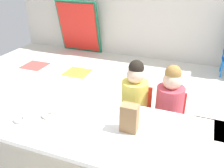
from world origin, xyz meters
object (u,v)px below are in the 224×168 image
at_px(seated_child_middle_seat, 170,102).
at_px(folded_activity_table, 79,27).
at_px(donut_powdered_loose, 48,114).
at_px(paper_bag_brown, 129,118).
at_px(paper_plate_near_edge, 21,121).
at_px(seated_child_near_camera, 135,96).
at_px(craft_table, 84,126).
at_px(paper_plate_center_table, 93,124).
at_px(donut_powdered_on_plate, 20,119).

distance_m(seated_child_middle_seat, folded_activity_table, 3.35).
relative_size(seated_child_middle_seat, donut_powdered_loose, 8.22).
height_order(paper_bag_brown, paper_plate_near_edge, paper_bag_brown).
relative_size(seated_child_near_camera, paper_plate_near_edge, 5.10).
bearing_deg(craft_table, paper_bag_brown, 4.10).
bearing_deg(paper_plate_center_table, donut_powdered_loose, -176.00).
xyz_separation_m(paper_bag_brown, donut_powdered_loose, (-0.69, -0.06, -0.09)).
height_order(seated_child_near_camera, paper_plate_center_table, seated_child_near_camera).
bearing_deg(folded_activity_table, craft_table, -61.40).
height_order(folded_activity_table, donut_powdered_loose, folded_activity_table).
bearing_deg(donut_powdered_loose, paper_plate_center_table, 4.00).
xyz_separation_m(craft_table, paper_plate_near_edge, (-0.47, -0.17, 0.05)).
height_order(paper_plate_center_table, donut_powdered_loose, donut_powdered_loose).
bearing_deg(seated_child_middle_seat, paper_plate_center_table, -128.48).
xyz_separation_m(seated_child_middle_seat, paper_plate_center_table, (-0.51, -0.64, 0.04)).
distance_m(craft_table, seated_child_middle_seat, 0.86).
xyz_separation_m(craft_table, paper_bag_brown, (0.37, 0.03, 0.15)).
height_order(seated_child_middle_seat, donut_powdered_on_plate, seated_child_middle_seat).
height_order(seated_child_near_camera, donut_powdered_loose, seated_child_near_camera).
bearing_deg(donut_powdered_on_plate, craft_table, 20.17).
height_order(paper_bag_brown, paper_plate_center_table, paper_bag_brown).
xyz_separation_m(craft_table, seated_child_near_camera, (0.24, 0.63, 0.01)).
bearing_deg(folded_activity_table, donut_powdered_on_plate, -69.67).
bearing_deg(donut_powdered_on_plate, seated_child_near_camera, 48.28).
relative_size(folded_activity_table, paper_bag_brown, 4.94).
height_order(paper_plate_center_table, donut_powdered_on_plate, donut_powdered_on_plate).
height_order(paper_bag_brown, donut_powdered_loose, paper_bag_brown).
xyz_separation_m(seated_child_middle_seat, donut_powdered_on_plate, (-1.06, -0.81, 0.06)).
xyz_separation_m(paper_plate_center_table, donut_powdered_on_plate, (-0.56, -0.17, 0.02)).
distance_m(seated_child_near_camera, seated_child_middle_seat, 0.34).
bearing_deg(donut_powdered_on_plate, seated_child_middle_seat, 37.23).
bearing_deg(paper_plate_center_table, folded_activity_table, 119.73).
height_order(seated_child_near_camera, folded_activity_table, folded_activity_table).
height_order(craft_table, paper_plate_center_table, paper_plate_center_table).
relative_size(craft_table, seated_child_near_camera, 2.13).
distance_m(seated_child_middle_seat, paper_plate_near_edge, 1.33).
bearing_deg(seated_child_near_camera, donut_powdered_loose, -130.11).
bearing_deg(donut_powdered_loose, donut_powdered_on_plate, -138.23).
relative_size(craft_table, seated_child_middle_seat, 2.13).
bearing_deg(seated_child_middle_seat, seated_child_near_camera, 180.00).
bearing_deg(folded_activity_table, paper_plate_near_edge, -69.67).
height_order(paper_plate_near_edge, paper_plate_center_table, same).
bearing_deg(craft_table, donut_powdered_loose, -174.38).
bearing_deg(paper_plate_center_table, paper_bag_brown, 5.87).
distance_m(folded_activity_table, donut_powdered_loose, 3.41).
xyz_separation_m(seated_child_near_camera, donut_powdered_on_plate, (-0.72, -0.81, 0.06)).
distance_m(paper_plate_near_edge, paper_plate_center_table, 0.58).
bearing_deg(seated_child_near_camera, paper_plate_near_edge, -131.72).
xyz_separation_m(seated_child_middle_seat, folded_activity_table, (-2.27, 2.46, -0.02)).
relative_size(folded_activity_table, donut_powdered_loose, 9.73).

